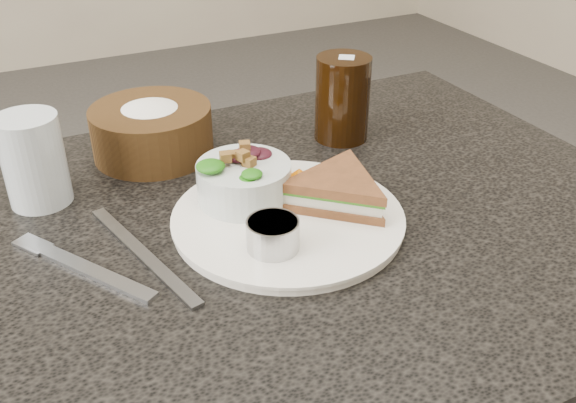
# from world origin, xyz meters

# --- Properties ---
(dinner_plate) EXTENTS (0.27, 0.27, 0.01)m
(dinner_plate) POSITION_xyz_m (0.03, -0.01, 0.76)
(dinner_plate) COLOR white
(dinner_plate) RESTS_ON dining_table
(sandwich) EXTENTS (0.21, 0.21, 0.04)m
(sandwich) POSITION_xyz_m (0.10, -0.01, 0.78)
(sandwich) COLOR brown
(sandwich) RESTS_ON dinner_plate
(salad_bowl) EXTENTS (0.13, 0.13, 0.07)m
(salad_bowl) POSITION_xyz_m (0.00, 0.05, 0.79)
(salad_bowl) COLOR silver
(salad_bowl) RESTS_ON dinner_plate
(dressing_ramekin) EXTENTS (0.08, 0.08, 0.03)m
(dressing_ramekin) POSITION_xyz_m (-0.01, -0.06, 0.78)
(dressing_ramekin) COLOR #A8A9AB
(dressing_ramekin) RESTS_ON dinner_plate
(orange_wedge) EXTENTS (0.08, 0.08, 0.03)m
(orange_wedge) POSITION_xyz_m (0.08, 0.04, 0.77)
(orange_wedge) COLOR orange
(orange_wedge) RESTS_ON dinner_plate
(fork) EXTENTS (0.11, 0.16, 0.00)m
(fork) POSITION_xyz_m (-0.19, -0.00, 0.75)
(fork) COLOR #A6A9B1
(fork) RESTS_ON dining_table
(knife) EXTENTS (0.07, 0.22, 0.00)m
(knife) POSITION_xyz_m (-0.14, 0.00, 0.75)
(knife) COLOR gray
(knife) RESTS_ON dining_table
(bread_basket) EXTENTS (0.19, 0.19, 0.09)m
(bread_basket) POSITION_xyz_m (-0.06, 0.24, 0.80)
(bread_basket) COLOR #462D13
(bread_basket) RESTS_ON dining_table
(cola_glass) EXTENTS (0.10, 0.10, 0.13)m
(cola_glass) POSITION_xyz_m (0.21, 0.17, 0.82)
(cola_glass) COLOR black
(cola_glass) RESTS_ON dining_table
(water_glass) EXTENTS (0.09, 0.09, 0.11)m
(water_glass) POSITION_xyz_m (-0.22, 0.17, 0.81)
(water_glass) COLOR silver
(water_glass) RESTS_ON dining_table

